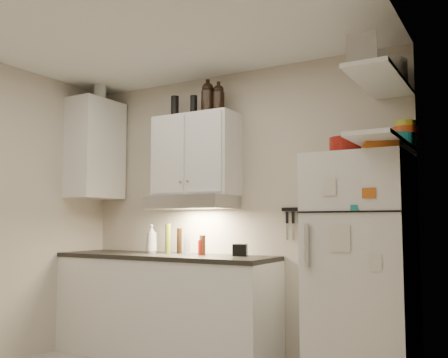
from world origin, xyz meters
The scene contains 34 objects.
ceiling centered at (0.00, 0.00, 2.61)m, with size 3.20×3.00×0.02m, color white.
back_wall centered at (0.00, 1.51, 1.30)m, with size 3.20×0.02×2.60m, color beige.
right_wall centered at (1.61, 0.00, 1.30)m, with size 0.02×3.00×2.60m, color beige.
base_cabinet centered at (-0.55, 1.20, 0.44)m, with size 2.10×0.60×0.88m, color white.
countertop centered at (-0.55, 1.20, 0.90)m, with size 2.10×0.62×0.04m, color black.
upper_cabinet centered at (-0.30, 1.33, 1.83)m, with size 0.80×0.33×0.75m, color white.
side_cabinet centered at (-1.44, 1.20, 1.95)m, with size 0.33×0.55×1.00m, color white.
range_hood centered at (-0.30, 1.27, 1.39)m, with size 0.76×0.46×0.12m, color silver.
fridge centered at (1.25, 1.16, 0.85)m, with size 0.70×0.68×1.70m, color white.
shelf_hi centered at (1.45, 1.02, 2.20)m, with size 0.30×0.95×0.03m, color white.
shelf_lo centered at (1.45, 1.02, 1.76)m, with size 0.30×0.95×0.03m, color white.
knife_strip centered at (0.70, 1.49, 1.32)m, with size 0.42×0.02×0.03m, color black.
dutch_oven centered at (1.16, 1.13, 1.77)m, with size 0.23×0.23×0.14m, color maroon.
book_stack centered at (1.44, 0.96, 1.74)m, with size 0.21×0.27×0.09m, color #C15C18.
spice_jar centered at (1.25, 1.16, 1.75)m, with size 0.06×0.06×0.10m, color silver.
stock_pot centered at (1.45, 1.29, 2.31)m, with size 0.28×0.28×0.20m, color silver.
tin_a centered at (1.40, 1.00, 2.31)m, with size 0.19×0.17×0.19m, color #AAAAAD.
tin_b centered at (1.42, 0.67, 2.31)m, with size 0.19×0.19×0.19m, color #AAAAAD.
bowl_teal centered at (1.50, 1.36, 1.82)m, with size 0.23×0.23×0.09m, color teal.
bowl_orange centered at (1.54, 1.41, 1.90)m, with size 0.19×0.19×0.06m, color #E54315.
bowl_yellow centered at (1.54, 1.41, 1.95)m, with size 0.15×0.15×0.05m, color gold.
plates centered at (1.46, 1.02, 1.80)m, with size 0.21×0.21×0.05m, color teal.
growler_a centered at (-0.15, 1.29, 2.34)m, with size 0.12×0.12×0.29m, color black, non-canonical shape.
growler_b centered at (-0.04, 1.30, 2.33)m, with size 0.11×0.11×0.25m, color black, non-canonical shape.
thermos_a centered at (-0.33, 1.33, 2.30)m, with size 0.07×0.07×0.19m, color black.
thermos_b centered at (-0.55, 1.34, 2.31)m, with size 0.07×0.07×0.22m, color black.
side_jar centered at (-1.37, 1.17, 2.53)m, with size 0.12×0.12×0.16m, color silver.
soap_bottle centered at (-0.75, 1.27, 1.07)m, with size 0.12×0.12×0.30m, color white.
pepper_mill centered at (-0.17, 1.25, 1.01)m, with size 0.05×0.05×0.17m, color brown.
oil_bottle centered at (-0.58, 1.30, 1.06)m, with size 0.05×0.05×0.28m, color #556118.
vinegar_bottle centered at (-0.50, 1.36, 1.04)m, with size 0.05×0.05×0.23m, color black.
clear_bottle centered at (-0.35, 1.27, 1.02)m, with size 0.06×0.06×0.19m, color silver.
red_jar centered at (-0.18, 1.25, 0.99)m, with size 0.07×0.07×0.13m, color maroon.
caddy centered at (0.16, 1.32, 0.97)m, with size 0.12×0.09×0.10m, color black.
Camera 1 is at (2.21, -2.49, 1.21)m, focal length 40.00 mm.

